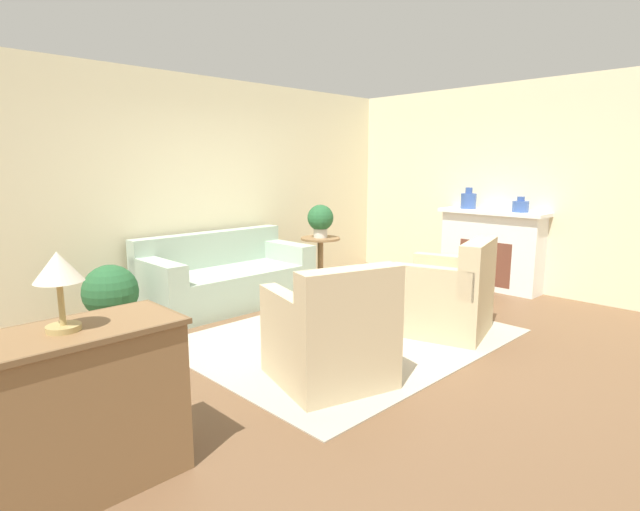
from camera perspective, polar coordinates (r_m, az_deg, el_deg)
name	(u,v)px	position (r m, az deg, el deg)	size (l,w,h in m)	color
ground_plane	(348,338)	(5.08, 3.18, -9.38)	(16.00, 16.00, 0.00)	brown
wall_back	(208,189)	(6.71, -12.63, 7.43)	(8.83, 0.12, 2.80)	beige
wall_right	(503,187)	(7.46, 20.20, 7.32)	(0.12, 10.26, 2.80)	beige
rug	(348,337)	(5.08, 3.18, -9.32)	(3.05, 2.40, 0.01)	#B2A893
couch	(226,279)	(6.28, -10.72, -2.66)	(2.08, 0.96, 0.87)	#9EB29E
armchair_left	(332,338)	(3.97, 1.36, -9.36)	(1.03, 1.05, 0.97)	#C6B289
armchair_right	(449,298)	(5.28, 14.50, -4.67)	(1.03, 1.05, 0.97)	#C6B289
ottoman_table	(341,305)	(5.12, 2.40, -5.62)	(0.77, 0.77, 0.47)	#9EB29E
side_table	(320,254)	(6.95, 0.05, 0.21)	(0.55, 0.55, 0.72)	olive
fireplace	(491,248)	(7.33, 18.98, 0.84)	(0.44, 1.47, 1.10)	white
dresser	(72,411)	(2.98, -26.52, -15.58)	(1.14, 0.53, 0.89)	olive
vase_mantel_near	(468,200)	(7.41, 16.60, 6.07)	(0.22, 0.22, 0.30)	#38569E
vase_mantel_far	(520,206)	(7.08, 21.94, 5.27)	(0.21, 0.21, 0.20)	#38569E
potted_plant_on_side_table	(320,219)	(6.89, 0.05, 4.19)	(0.36, 0.36, 0.45)	beige
potted_plant_floor	(111,295)	(5.49, -22.80, -4.16)	(0.55, 0.55, 0.72)	beige
table_lamp	(58,273)	(2.76, -27.73, -1.79)	(0.23, 0.23, 0.40)	tan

